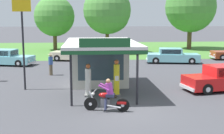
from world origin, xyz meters
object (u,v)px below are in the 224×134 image
Objects in this scene: parked_car_back_row_centre_right at (76,54)px; parked_car_back_row_far_left at (172,56)px; roadside_pole_sign at (23,30)px; gas_pump_nearside at (88,82)px; motorcycle_with_rider at (107,98)px; gas_pump_offside at (117,79)px; parked_car_second_row_spare at (5,58)px; bystander_strolling_foreground at (51,64)px; featured_classic_sedan at (224,79)px.

parked_car_back_row_far_left is at bearing -14.64° from parked_car_back_row_centre_right.
parked_car_back_row_centre_right is at bearing 165.36° from parked_car_back_row_far_left.
roadside_pole_sign is at bearing -101.95° from parked_car_back_row_centre_right.
gas_pump_nearside is 0.87× the size of motorcycle_with_rider.
parked_car_second_row_spare is at bearing 126.95° from gas_pump_offside.
bystander_strolling_foreground is (-2.83, 6.79, 0.05)m from gas_pump_nearside.
parked_car_back_row_far_left is at bearing 63.73° from motorcycle_with_rider.
gas_pump_nearside reaches higher than parked_car_second_row_spare.
motorcycle_with_rider is 17.06m from parked_car_back_row_far_left.
motorcycle_with_rider is at bearing -60.64° from parked_car_second_row_spare.
parked_car_back_row_centre_right is (-1.17, 14.92, -0.17)m from gas_pump_nearside.
gas_pump_nearside is 0.35× the size of parked_car_back_row_centre_right.
gas_pump_offside reaches higher than parked_car_second_row_spare.
motorcycle_with_rider is at bearing -69.02° from bystander_strolling_foreground.
parked_car_back_row_centre_right is 8.30m from bystander_strolling_foreground.
parked_car_second_row_spare is at bearing 131.02° from bystander_strolling_foreground.
roadside_pole_sign is (-5.51, 2.00, 2.73)m from gas_pump_offside.
featured_classic_sedan reaches higher than parked_car_back_row_centre_right.
roadside_pole_sign reaches higher than parked_car_back_row_far_left.
gas_pump_nearside is 7.36m from bystander_strolling_foreground.
gas_pump_nearside is 1.61m from gas_pump_offside.
motorcycle_with_rider is at bearing -83.45° from parked_car_back_row_centre_right.
featured_classic_sedan is 11.58m from parked_car_back_row_far_left.
roadside_pole_sign is (3.84, -10.43, 3.01)m from parked_car_second_row_spare.
gas_pump_offside is 0.38× the size of parked_car_back_row_far_left.
motorcycle_with_rider is at bearing -73.10° from gas_pump_nearside.
featured_classic_sedan is 1.00× the size of parked_car_back_row_far_left.
motorcycle_with_rider is 7.48m from roadside_pole_sign.
roadside_pole_sign reaches higher than gas_pump_offside.
roadside_pole_sign is at bearing 134.37° from motorcycle_with_rider.
featured_classic_sedan is at bearing -5.42° from roadside_pole_sign.
gas_pump_nearside reaches higher than motorcycle_with_rider.
motorcycle_with_rider reaches higher than featured_classic_sedan.
roadside_pole_sign is at bearing 160.05° from gas_pump_offside.
featured_classic_sedan is at bearing -35.72° from parked_car_second_row_spare.
bystander_strolling_foreground is at bearing 77.42° from roadside_pole_sign.
roadside_pole_sign is at bearing -139.81° from parked_car_back_row_far_left.
featured_classic_sedan is at bearing 7.03° from gas_pump_offside.
gas_pump_offside is (1.61, 0.00, 0.11)m from gas_pump_nearside.
gas_pump_offside is 6.83m from featured_classic_sedan.
gas_pump_offside is 15.56m from parked_car_second_row_spare.
roadside_pole_sign is at bearing 152.85° from gas_pump_nearside.
gas_pump_nearside is 1.12× the size of bystander_strolling_foreground.
bystander_strolling_foreground reaches higher than motorcycle_with_rider.
parked_car_back_row_centre_right is (-9.55, 14.09, -0.01)m from featured_classic_sedan.
bystander_strolling_foreground is at bearing 152.04° from featured_classic_sedan.
gas_pump_nearside reaches higher than bystander_strolling_foreground.
motorcycle_with_rider is 0.38× the size of parked_car_second_row_spare.
featured_classic_sedan is at bearing -90.21° from parked_car_back_row_far_left.
bystander_strolling_foreground is (-11.22, 5.95, 0.21)m from featured_classic_sedan.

